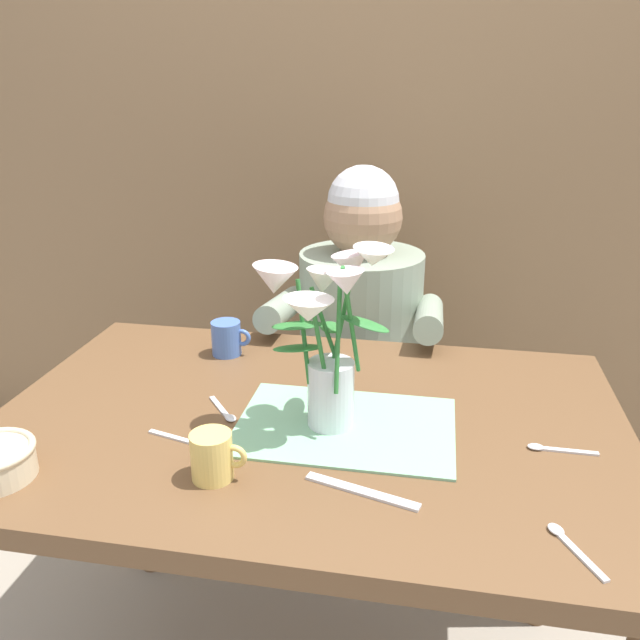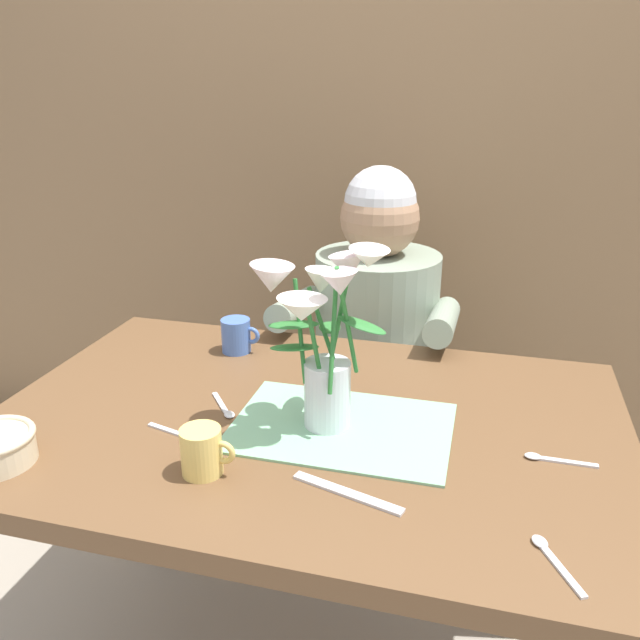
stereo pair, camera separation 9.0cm
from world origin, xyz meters
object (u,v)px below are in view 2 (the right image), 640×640
Objects in this scene: dinner_knife at (347,493)px; tea_cup at (237,335)px; seated_person at (375,369)px; coffee_cup at (202,451)px; flower_vase at (322,331)px.

tea_cup is (-0.37, 0.48, 0.04)m from dinner_knife.
seated_person reaches higher than coffee_cup.
seated_person is 0.75m from flower_vase.
flower_vase is at bearing -90.02° from seated_person.
dinner_knife is 0.24m from coffee_cup.
dinner_knife is (0.11, -0.84, 0.18)m from seated_person.
seated_person is 3.28× the size of flower_vase.
seated_person is at bearing 113.45° from dinner_knife.
seated_person is 0.88m from coffee_cup.
flower_vase is at bearing 52.10° from coffee_cup.
dinner_knife is at bearing -84.08° from seated_person.
tea_cup is 1.00× the size of coffee_cup.
seated_person reaches higher than flower_vase.
seated_person is at bearing 53.33° from tea_cup.
tea_cup is (-0.28, 0.29, -0.15)m from flower_vase.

